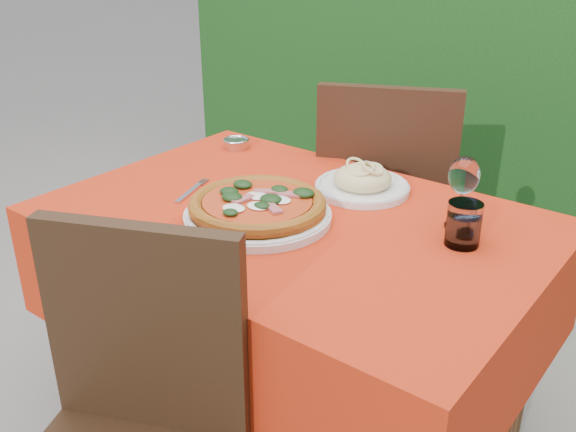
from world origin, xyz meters
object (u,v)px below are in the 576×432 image
Objects in this scene: pizza_plate at (258,208)px; wine_glass at (464,179)px; chair_near at (130,430)px; water_glass at (463,226)px; chair_far at (385,201)px; steel_ramekin at (236,144)px; fork at (189,193)px; pasta_plate at (362,182)px.

pizza_plate is 0.51m from wine_glass.
water_glass is (0.34, 0.73, 0.26)m from chair_near.
water_glass is 0.12m from wine_glass.
chair_far is 0.54m from steel_ramekin.
water_glass reaches higher than fork.
wine_glass reaches higher than pizza_plate.
fork is at bearing 177.11° from pizza_plate.
chair_near reaches higher than water_glass.
pizza_plate is at bearing -157.89° from water_glass.
fork is at bearing -139.92° from pasta_plate.
water_glass is at bearing 41.08° from chair_near.
wine_glass is (-0.05, 0.08, 0.08)m from water_glass.
chair_near is 5.04× the size of wine_glass.
fork is (-0.72, -0.17, -0.04)m from water_glass.
pasta_plate is (0.12, -0.36, 0.21)m from chair_far.
wine_glass is at bearing 111.04° from chair_far.
pizza_plate reaches higher than steel_ramekin.
steel_ramekin is at bearing 12.08° from chair_far.
chair_far is at bearing 37.01° from steel_ramekin.
pasta_plate is 1.36× the size of fork.
water_glass is 0.55× the size of fork.
water_glass reaches higher than pasta_plate.
chair_far is (-0.14, 1.23, 0.03)m from chair_near.
fork is at bearing 100.65° from chair_near.
pizza_plate is 1.54× the size of pasta_plate.
steel_ramekin is at bearing 137.42° from pizza_plate.
pizza_plate is 5.21× the size of steel_ramekin.
water_glass is 1.36× the size of steel_ramekin.
chair_near is at bearing -76.88° from pizza_plate.
wine_glass is 0.74m from fork.
chair_near is 8.79× the size of water_glass.
wine_glass is at bearing -9.74° from pasta_plate.
pizza_plate is (0.01, -0.69, 0.22)m from chair_far.
chair_near reaches higher than steel_ramekin.
chair_near is 0.71m from fork.
steel_ramekin is at bearing 172.22° from wine_glass.
steel_ramekin is (-0.54, 0.93, 0.23)m from chair_near.
wine_glass reaches higher than fork.
water_glass is (0.35, -0.14, 0.02)m from pasta_plate.
pizza_plate is (-0.13, 0.54, 0.25)m from chair_near.
pizza_plate is 2.10× the size of fork.
wine_glass is 2.37× the size of steel_ramekin.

